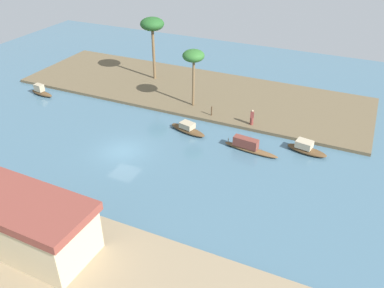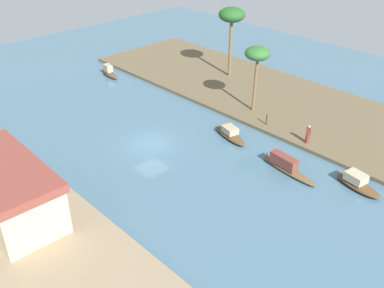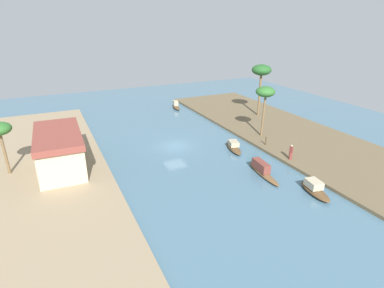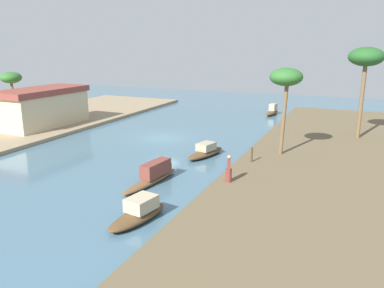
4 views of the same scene
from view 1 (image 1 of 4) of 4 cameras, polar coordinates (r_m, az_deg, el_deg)
river_water at (r=38.25m, az=-9.84°, el=-1.00°), size 73.25×73.25×0.00m
riverbank_left at (r=49.93m, az=-0.18°, el=7.71°), size 42.64×13.25×0.33m
sampan_with_red_awning at (r=52.06m, az=-20.72°, el=7.01°), size 3.45×1.29×1.34m
sampan_near_left_bank at (r=37.84m, az=8.04°, el=-0.32°), size 5.43×1.41×1.27m
sampan_midstream at (r=38.76m, az=15.93°, el=-0.61°), size 3.96×1.86×1.15m
sampan_downstream_large at (r=40.61m, az=-0.62°, el=2.18°), size 4.37×2.12×1.06m
person_on_near_bank at (r=41.68m, az=8.52°, el=3.61°), size 0.45×0.45×1.67m
mooring_post at (r=43.19m, az=2.81°, el=4.73°), size 0.14×0.14×1.05m
palm_tree_left_near at (r=43.58m, az=0.21°, el=12.27°), size 2.38×2.38×6.42m
palm_tree_left_far at (r=51.11m, az=-5.69°, el=16.44°), size 2.93×2.93×7.84m
riverside_building at (r=28.59m, az=-22.55°, el=-10.34°), size 9.54×4.55×3.80m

